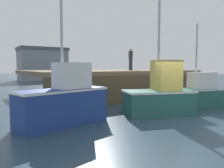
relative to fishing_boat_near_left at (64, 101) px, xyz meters
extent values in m
cube|color=#283D4C|center=(4.73, -1.61, -0.99)|extent=(120.00, 160.00, 0.10)
cube|color=brown|center=(6.28, 7.12, 0.93)|extent=(12.46, 8.28, 0.25)
cube|color=#4E402E|center=(6.28, 3.10, -0.07)|extent=(12.46, 0.24, 1.75)
cylinder|color=#4E402E|center=(0.45, 3.18, -0.07)|extent=(0.30, 0.30, 1.75)
cylinder|color=#4E402E|center=(6.28, 3.18, -0.07)|extent=(0.30, 0.30, 1.75)
cylinder|color=#4E402E|center=(12.11, 3.18, -0.07)|extent=(0.30, 0.30, 1.75)
cylinder|color=#4E402E|center=(2.55, 11.06, -0.07)|extent=(0.30, 0.30, 1.75)
cylinder|color=#4E402E|center=(10.02, 11.06, -0.07)|extent=(0.30, 0.30, 1.75)
cylinder|color=#4E402E|center=(3.37, 3.18, -0.07)|extent=(5.86, 0.15, 1.54)
cube|color=navy|center=(-0.07, -0.02, -0.23)|extent=(3.74, 2.03, 1.42)
cube|color=silver|center=(-0.07, -0.02, 0.43)|extent=(3.81, 2.07, 0.08)
cube|color=silver|center=(0.36, 0.09, 0.99)|extent=(1.48, 1.19, 1.01)
cylinder|color=#B7B7BC|center=(-0.07, -0.02, 2.71)|extent=(0.10, 0.10, 2.42)
cube|color=#23564C|center=(4.51, -0.48, -0.37)|extent=(3.52, 2.53, 1.14)
cube|color=silver|center=(4.51, -0.48, 0.15)|extent=(3.59, 2.58, 0.08)
cube|color=gold|center=(4.89, -0.61, 0.93)|extent=(1.45, 1.54, 1.44)
cylinder|color=#B7B7BC|center=(4.51, -0.48, 3.03)|extent=(0.12, 0.12, 2.77)
cube|color=#23564C|center=(7.53, -0.30, -0.41)|extent=(3.35, 1.96, 1.06)
cube|color=silver|center=(7.53, -0.30, 0.08)|extent=(3.41, 2.00, 0.08)
cube|color=silver|center=(7.91, -0.41, 0.58)|extent=(1.52, 1.23, 0.91)
cylinder|color=#B7B7BC|center=(7.53, -0.30, 2.36)|extent=(0.09, 0.09, 2.65)
sphere|color=#DB3866|center=(6.47, 0.31, 0.14)|extent=(0.41, 0.41, 0.41)
sphere|color=#EA5B70|center=(6.11, 0.22, 0.44)|extent=(0.49, 0.49, 0.49)
sphere|color=orange|center=(5.96, 0.20, 0.29)|extent=(0.42, 0.42, 0.42)
sphere|color=#DB3866|center=(6.13, 0.28, 0.22)|extent=(0.51, 0.51, 0.51)
sphere|color=red|center=(6.58, -0.01, 0.09)|extent=(0.39, 0.39, 0.39)
cube|color=white|center=(10.78, 1.68, -0.79)|extent=(1.72, 1.30, 0.29)
cube|color=#7F6647|center=(10.78, 1.68, -0.62)|extent=(0.36, 0.67, 0.04)
cylinder|color=#2D3342|center=(7.65, 5.84, 1.53)|extent=(0.29, 0.29, 0.94)
cylinder|color=#333338|center=(7.65, 5.84, 2.27)|extent=(0.34, 0.34, 0.56)
sphere|color=tan|center=(7.65, 5.84, 2.67)|extent=(0.22, 0.22, 0.22)
cube|color=gray|center=(7.44, 30.32, 1.58)|extent=(7.55, 4.73, 5.03)
cube|color=#494C4F|center=(7.44, 30.32, 4.34)|extent=(7.85, 4.92, 0.50)
camera|label=1|loc=(-3.04, -8.24, 1.32)|focal=35.76mm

